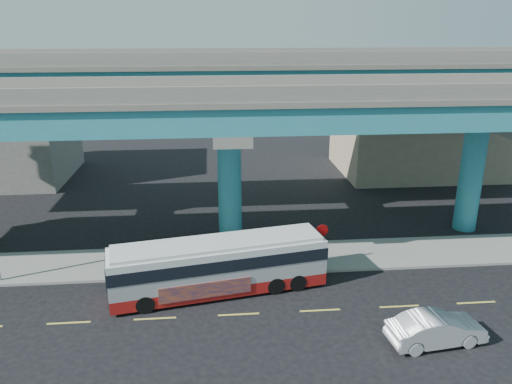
{
  "coord_description": "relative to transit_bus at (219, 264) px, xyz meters",
  "views": [
    {
      "loc": [
        -1.04,
        -21.2,
        13.38
      ],
      "look_at": [
        1.23,
        4.0,
        4.77
      ],
      "focal_mm": 35.0,
      "sensor_mm": 36.0,
      "label": 1
    }
  ],
  "objects": [
    {
      "name": "transit_bus",
      "position": [
        0.0,
        0.0,
        0.0
      ],
      "size": [
        11.38,
        4.43,
        2.86
      ],
      "rotation": [
        0.0,
        0.0,
        0.19
      ],
      "color": "#A01513",
      "rests_on": "ground"
    },
    {
      "name": "stop_sign",
      "position": [
        5.85,
        2.16,
        0.4
      ],
      "size": [
        0.75,
        0.17,
        2.53
      ],
      "rotation": [
        0.0,
        0.0,
        -0.21
      ],
      "color": "gray",
      "rests_on": "sidewalk"
    },
    {
      "name": "building_beige",
      "position": [
        18.87,
        20.96,
        1.94
      ],
      "size": [
        14.0,
        10.23,
        7.0
      ],
      "color": "tan",
      "rests_on": "ground"
    },
    {
      "name": "ground",
      "position": [
        0.87,
        -2.02,
        -1.57
      ],
      "size": [
        120.0,
        120.0,
        0.0
      ],
      "primitive_type": "plane",
      "color": "black",
      "rests_on": "ground"
    },
    {
      "name": "sedan",
      "position": [
        9.34,
        -5.35,
        -0.86
      ],
      "size": [
        2.58,
        4.68,
        1.42
      ],
      "primitive_type": "imported",
      "rotation": [
        0.0,
        0.0,
        1.7
      ],
      "color": "silver",
      "rests_on": "ground"
    },
    {
      "name": "lane_markings",
      "position": [
        0.87,
        -2.32,
        -1.56
      ],
      "size": [
        58.0,
        0.12,
        0.01
      ],
      "color": "#D8C64C",
      "rests_on": "ground"
    },
    {
      "name": "viaduct",
      "position": [
        0.87,
        7.09,
        7.57
      ],
      "size": [
        52.0,
        12.4,
        11.7
      ],
      "color": "teal",
      "rests_on": "ground"
    },
    {
      "name": "sidewalk",
      "position": [
        0.87,
        3.48,
        -1.49
      ],
      "size": [
        70.0,
        4.0,
        0.15
      ],
      "primitive_type": "cube",
      "color": "gray",
      "rests_on": "ground"
    }
  ]
}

